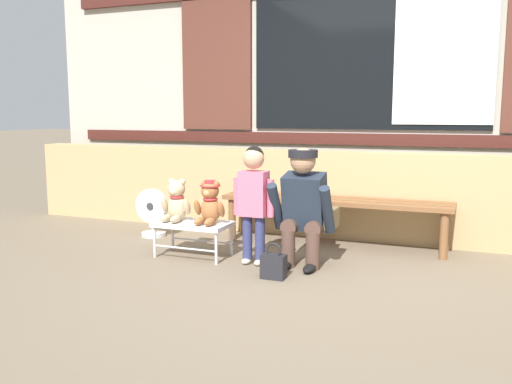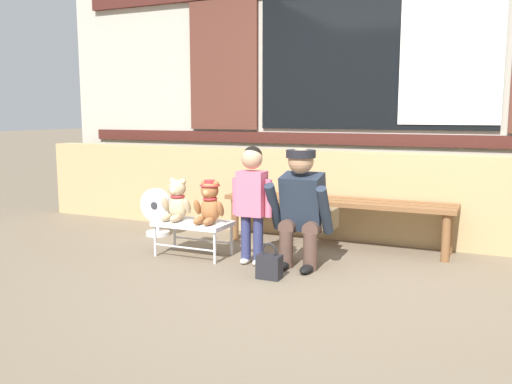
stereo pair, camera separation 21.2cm
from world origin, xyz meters
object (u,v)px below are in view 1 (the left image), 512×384
(wooden_bench_long, at_px, (334,206))
(adult_crouching, at_px, (305,207))
(teddy_bear_plain, at_px, (176,202))
(small_display_bench, at_px, (193,226))
(teddy_bear_with_hat, at_px, (210,203))
(handbag_on_ground, at_px, (274,266))
(child_standing, at_px, (254,192))
(floor_fan, at_px, (152,213))

(wooden_bench_long, height_order, adult_crouching, adult_crouching)
(teddy_bear_plain, distance_m, adult_crouching, 1.13)
(wooden_bench_long, xyz_separation_m, adult_crouching, (-0.06, -0.75, 0.11))
(small_display_bench, height_order, teddy_bear_with_hat, teddy_bear_with_hat)
(teddy_bear_plain, bearing_deg, small_display_bench, -0.51)
(wooden_bench_long, height_order, handbag_on_ground, wooden_bench_long)
(wooden_bench_long, xyz_separation_m, small_display_bench, (-1.02, -0.83, -0.11))
(child_standing, distance_m, floor_fan, 1.46)
(adult_crouching, height_order, handbag_on_ground, adult_crouching)
(wooden_bench_long, distance_m, teddy_bear_plain, 1.45)
(wooden_bench_long, bearing_deg, child_standing, -117.83)
(small_display_bench, height_order, teddy_bear_plain, teddy_bear_plain)
(child_standing, distance_m, handbag_on_ground, 0.65)
(wooden_bench_long, xyz_separation_m, teddy_bear_plain, (-1.18, -0.83, 0.09))
(small_display_bench, bearing_deg, handbag_on_ground, -21.30)
(small_display_bench, distance_m, child_standing, 0.65)
(floor_fan, bearing_deg, teddy_bear_with_hat, -30.04)
(adult_crouching, xyz_separation_m, handbag_on_ground, (-0.11, -0.41, -0.38))
(teddy_bear_with_hat, xyz_separation_m, adult_crouching, (0.80, 0.08, 0.01))
(small_display_bench, bearing_deg, wooden_bench_long, 39.23)
(teddy_bear_plain, relative_size, child_standing, 0.38)
(wooden_bench_long, xyz_separation_m, handbag_on_ground, (-0.17, -1.17, -0.28))
(teddy_bear_with_hat, bearing_deg, handbag_on_ground, -25.79)
(child_standing, bearing_deg, adult_crouching, 15.31)
(adult_crouching, relative_size, handbag_on_ground, 3.49)
(teddy_bear_with_hat, height_order, handbag_on_ground, teddy_bear_with_hat)
(teddy_bear_plain, height_order, teddy_bear_with_hat, same)
(teddy_bear_with_hat, distance_m, floor_fan, 1.07)
(teddy_bear_with_hat, distance_m, adult_crouching, 0.81)
(child_standing, relative_size, handbag_on_ground, 3.52)
(wooden_bench_long, bearing_deg, small_display_bench, -140.77)
(wooden_bench_long, relative_size, teddy_bear_plain, 5.78)
(teddy_bear_plain, relative_size, adult_crouching, 0.38)
(teddy_bear_plain, height_order, handbag_on_ground, teddy_bear_plain)
(wooden_bench_long, relative_size, teddy_bear_with_hat, 5.78)
(child_standing, xyz_separation_m, adult_crouching, (0.40, 0.11, -0.11))
(adult_crouching, distance_m, handbag_on_ground, 0.58)
(small_display_bench, xyz_separation_m, handbag_on_ground, (0.85, -0.33, -0.17))
(teddy_bear_with_hat, height_order, floor_fan, teddy_bear_with_hat)
(teddy_bear_plain, distance_m, teddy_bear_with_hat, 0.32)
(wooden_bench_long, distance_m, handbag_on_ground, 1.21)
(floor_fan, bearing_deg, handbag_on_ground, -28.23)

